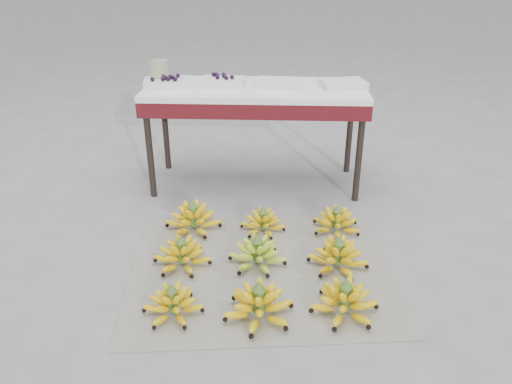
{
  "coord_description": "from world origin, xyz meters",
  "views": [
    {
      "loc": [
        0.16,
        -2.01,
        1.39
      ],
      "look_at": [
        0.06,
        0.23,
        0.3
      ],
      "focal_mm": 35.0,
      "sensor_mm": 36.0,
      "label": 1
    }
  ],
  "objects_px": {
    "bunch_front_left": "(173,304)",
    "newspaper_mat": "(261,269)",
    "bunch_back_right": "(336,222)",
    "tray_left": "(222,82)",
    "glass_jar": "(159,72)",
    "bunch_front_right": "(345,301)",
    "bunch_back_left": "(193,219)",
    "tray_far_right": "(343,84)",
    "bunch_mid_right": "(338,256)",
    "vendor_table": "(255,99)",
    "bunch_front_center": "(259,305)",
    "tray_far_left": "(168,83)",
    "tray_right": "(279,83)",
    "bunch_mid_left": "(182,255)",
    "bunch_back_center": "(263,223)",
    "bunch_mid_center": "(257,254)"
  },
  "relations": [
    {
      "from": "bunch_back_right",
      "to": "tray_left",
      "type": "relative_size",
      "value": 1.18
    },
    {
      "from": "bunch_mid_right",
      "to": "tray_left",
      "type": "height_order",
      "value": "tray_left"
    },
    {
      "from": "bunch_back_left",
      "to": "tray_far_right",
      "type": "height_order",
      "value": "tray_far_right"
    },
    {
      "from": "vendor_table",
      "to": "bunch_front_right",
      "type": "bearing_deg",
      "value": -71.36
    },
    {
      "from": "newspaper_mat",
      "to": "bunch_back_left",
      "type": "relative_size",
      "value": 3.61
    },
    {
      "from": "newspaper_mat",
      "to": "bunch_mid_right",
      "type": "relative_size",
      "value": 3.5
    },
    {
      "from": "bunch_back_left",
      "to": "vendor_table",
      "type": "bearing_deg",
      "value": 74.71
    },
    {
      "from": "bunch_mid_right",
      "to": "bunch_back_right",
      "type": "height_order",
      "value": "bunch_mid_right"
    },
    {
      "from": "bunch_back_right",
      "to": "bunch_mid_right",
      "type": "bearing_deg",
      "value": -110.34
    },
    {
      "from": "bunch_mid_right",
      "to": "tray_far_right",
      "type": "height_order",
      "value": "tray_far_right"
    },
    {
      "from": "bunch_front_center",
      "to": "bunch_front_left",
      "type": "bearing_deg",
      "value": 162.79
    },
    {
      "from": "bunch_mid_center",
      "to": "vendor_table",
      "type": "height_order",
      "value": "vendor_table"
    },
    {
      "from": "bunch_front_right",
      "to": "vendor_table",
      "type": "relative_size",
      "value": 0.22
    },
    {
      "from": "bunch_mid_left",
      "to": "tray_far_left",
      "type": "xyz_separation_m",
      "value": [
        -0.22,
        0.95,
        0.6
      ]
    },
    {
      "from": "bunch_front_right",
      "to": "bunch_front_left",
      "type": "bearing_deg",
      "value": -176.08
    },
    {
      "from": "bunch_front_left",
      "to": "glass_jar",
      "type": "xyz_separation_m",
      "value": [
        -0.31,
        1.37,
        0.65
      ]
    },
    {
      "from": "bunch_mid_left",
      "to": "bunch_back_center",
      "type": "height_order",
      "value": "bunch_mid_left"
    },
    {
      "from": "tray_far_left",
      "to": "glass_jar",
      "type": "height_order",
      "value": "glass_jar"
    },
    {
      "from": "tray_left",
      "to": "glass_jar",
      "type": "xyz_separation_m",
      "value": [
        -0.39,
        0.02,
        0.05
      ]
    },
    {
      "from": "bunch_back_left",
      "to": "bunch_back_right",
      "type": "distance_m",
      "value": 0.78
    },
    {
      "from": "newspaper_mat",
      "to": "bunch_front_right",
      "type": "height_order",
      "value": "bunch_front_right"
    },
    {
      "from": "bunch_mid_left",
      "to": "bunch_back_center",
      "type": "distance_m",
      "value": 0.51
    },
    {
      "from": "bunch_front_left",
      "to": "tray_right",
      "type": "distance_m",
      "value": 1.53
    },
    {
      "from": "bunch_mid_center",
      "to": "bunch_back_center",
      "type": "xyz_separation_m",
      "value": [
        0.02,
        0.32,
        -0.01
      ]
    },
    {
      "from": "bunch_back_left",
      "to": "tray_right",
      "type": "xyz_separation_m",
      "value": [
        0.45,
        0.63,
        0.59
      ]
    },
    {
      "from": "bunch_front_left",
      "to": "bunch_back_left",
      "type": "distance_m",
      "value": 0.71
    },
    {
      "from": "vendor_table",
      "to": "tray_far_right",
      "type": "relative_size",
      "value": 4.56
    },
    {
      "from": "bunch_front_left",
      "to": "bunch_back_center",
      "type": "xyz_separation_m",
      "value": [
        0.35,
        0.71,
        -0.0
      ]
    },
    {
      "from": "bunch_back_right",
      "to": "tray_far_left",
      "type": "height_order",
      "value": "tray_far_left"
    },
    {
      "from": "bunch_mid_left",
      "to": "tray_left",
      "type": "relative_size",
      "value": 1.19
    },
    {
      "from": "bunch_front_right",
      "to": "tray_right",
      "type": "relative_size",
      "value": 1.05
    },
    {
      "from": "bunch_back_center",
      "to": "glass_jar",
      "type": "height_order",
      "value": "glass_jar"
    },
    {
      "from": "newspaper_mat",
      "to": "vendor_table",
      "type": "relative_size",
      "value": 0.94
    },
    {
      "from": "bunch_back_left",
      "to": "bunch_mid_right",
      "type": "bearing_deg",
      "value": -12.63
    },
    {
      "from": "bunch_mid_center",
      "to": "bunch_mid_right",
      "type": "height_order",
      "value": "bunch_mid_right"
    },
    {
      "from": "bunch_front_left",
      "to": "newspaper_mat",
      "type": "bearing_deg",
      "value": 57.21
    },
    {
      "from": "bunch_front_right",
      "to": "bunch_back_right",
      "type": "relative_size",
      "value": 0.89
    },
    {
      "from": "bunch_front_left",
      "to": "glass_jar",
      "type": "relative_size",
      "value": 2.09
    },
    {
      "from": "newspaper_mat",
      "to": "tray_left",
      "type": "height_order",
      "value": "tray_left"
    },
    {
      "from": "bunch_front_center",
      "to": "tray_far_right",
      "type": "xyz_separation_m",
      "value": [
        0.45,
        1.35,
        0.59
      ]
    },
    {
      "from": "bunch_front_right",
      "to": "vendor_table",
      "type": "distance_m",
      "value": 1.45
    },
    {
      "from": "tray_far_left",
      "to": "bunch_back_left",
      "type": "bearing_deg",
      "value": -70.05
    },
    {
      "from": "bunch_back_left",
      "to": "tray_far_left",
      "type": "relative_size",
      "value": 1.13
    },
    {
      "from": "bunch_front_center",
      "to": "glass_jar",
      "type": "height_order",
      "value": "glass_jar"
    },
    {
      "from": "tray_far_left",
      "to": "bunch_back_right",
      "type": "bearing_deg",
      "value": -30.49
    },
    {
      "from": "tray_far_left",
      "to": "tray_right",
      "type": "height_order",
      "value": "tray_far_left"
    },
    {
      "from": "bunch_front_left",
      "to": "vendor_table",
      "type": "relative_size",
      "value": 0.22
    },
    {
      "from": "newspaper_mat",
      "to": "bunch_front_right",
      "type": "bearing_deg",
      "value": -40.36
    },
    {
      "from": "bunch_front_center",
      "to": "bunch_back_right",
      "type": "bearing_deg",
      "value": 44.59
    },
    {
      "from": "bunch_back_left",
      "to": "tray_far_right",
      "type": "bearing_deg",
      "value": 48.25
    }
  ]
}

